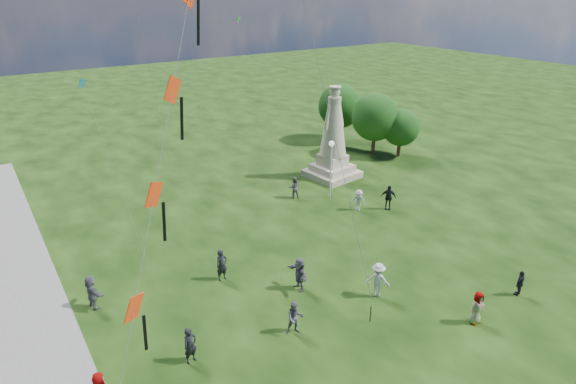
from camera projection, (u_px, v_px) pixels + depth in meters
statue at (333, 144)px, 40.17m from camera, size 4.21×4.21×7.74m
lamppost at (331, 157)px, 36.06m from camera, size 0.42×0.42×4.56m
tree_row at (365, 114)px, 47.01m from camera, size 5.59×11.14×5.93m
person_0 at (190, 345)px, 20.80m from camera, size 0.72×0.56×1.76m
person_1 at (295, 318)px, 22.54m from camera, size 0.97×0.80×1.72m
person_2 at (378, 280)px, 25.24m from camera, size 1.27×1.38×1.93m
person_3 at (520, 283)px, 25.38m from camera, size 0.92×0.57×1.47m
person_4 at (477, 308)px, 23.22m from camera, size 0.86×0.54×1.74m
person_5 at (92, 292)px, 24.31m from camera, size 1.05×1.84×1.86m
person_6 at (222, 265)px, 26.62m from camera, size 0.72×0.51×1.87m
person_7 at (294, 187)px, 36.91m from camera, size 0.98×0.79×1.74m
person_8 at (358, 200)px, 34.92m from camera, size 0.99×1.16×1.60m
person_9 at (388, 197)px, 35.04m from camera, size 1.18×1.18×1.88m
person_11 at (299, 274)px, 25.80m from camera, size 0.88×1.81×1.91m
red_kite_train at (181, 55)px, 15.56m from camera, size 10.10×9.35×21.15m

